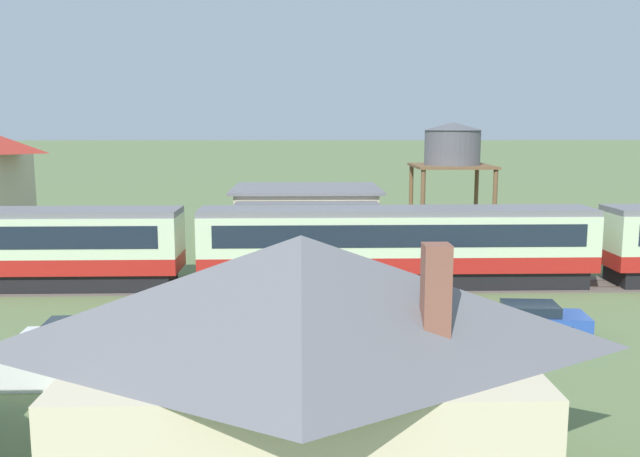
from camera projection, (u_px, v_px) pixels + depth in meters
ground_plane at (272, 287)px, 34.04m from camera, size 600.00×600.00×0.00m
passenger_train at (401, 243)px, 34.03m from camera, size 61.31×3.01×3.97m
railway_track at (244, 286)px, 34.14m from camera, size 117.21×3.60×0.04m
station_building at (306, 216)px, 45.12m from camera, size 9.69×8.91×3.96m
water_tower at (452, 148)px, 43.17m from camera, size 4.95×4.95×8.21m
cottage_grey_roof at (302, 355)px, 15.24m from camera, size 10.66×6.33×5.72m
parked_car_white at (79, 339)px, 23.83m from camera, size 4.25×2.12×1.28m
parked_car_blue at (532, 320)px, 26.20m from camera, size 4.24×2.11×1.27m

